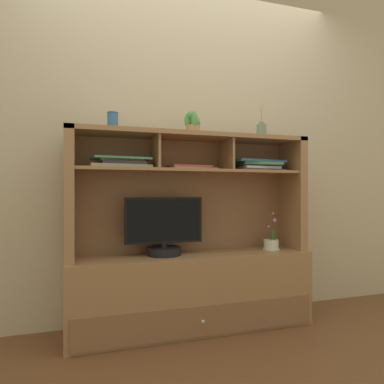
{
  "coord_description": "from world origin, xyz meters",
  "views": [
    {
      "loc": [
        -0.76,
        -2.33,
        0.94
      ],
      "look_at": [
        0.0,
        0.0,
        0.94
      ],
      "focal_mm": 33.05,
      "sensor_mm": 36.0,
      "label": 1
    }
  ],
  "objects_px": {
    "magazine_stack_right": "(259,165)",
    "magazine_stack_left": "(121,163)",
    "tv_monitor": "(164,231)",
    "ceramic_vase": "(113,121)",
    "media_console": "(192,270)",
    "diffuser_bottle": "(261,131)",
    "potted_orchid": "(271,244)",
    "potted_succulent": "(193,123)",
    "magazine_stack_centre": "(190,167)"
  },
  "relations": [
    {
      "from": "tv_monitor",
      "to": "magazine_stack_centre",
      "type": "bearing_deg",
      "value": -6.67
    },
    {
      "from": "magazine_stack_left",
      "to": "magazine_stack_right",
      "type": "bearing_deg",
      "value": 1.09
    },
    {
      "from": "media_console",
      "to": "potted_orchid",
      "type": "relative_size",
      "value": 6.01
    },
    {
      "from": "magazine_stack_centre",
      "to": "diffuser_bottle",
      "type": "distance_m",
      "value": 0.63
    },
    {
      "from": "tv_monitor",
      "to": "potted_orchid",
      "type": "height_order",
      "value": "tv_monitor"
    },
    {
      "from": "media_console",
      "to": "tv_monitor",
      "type": "xyz_separation_m",
      "value": [
        -0.2,
        -0.01,
        0.28
      ]
    },
    {
      "from": "magazine_stack_left",
      "to": "ceramic_vase",
      "type": "bearing_deg",
      "value": 176.76
    },
    {
      "from": "tv_monitor",
      "to": "magazine_stack_centre",
      "type": "height_order",
      "value": "magazine_stack_centre"
    },
    {
      "from": "magazine_stack_centre",
      "to": "ceramic_vase",
      "type": "height_order",
      "value": "ceramic_vase"
    },
    {
      "from": "tv_monitor",
      "to": "magazine_stack_centre",
      "type": "distance_m",
      "value": 0.47
    },
    {
      "from": "tv_monitor",
      "to": "ceramic_vase",
      "type": "distance_m",
      "value": 0.8
    },
    {
      "from": "media_console",
      "to": "magazine_stack_left",
      "type": "distance_m",
      "value": 0.88
    },
    {
      "from": "media_console",
      "to": "potted_succulent",
      "type": "bearing_deg",
      "value": -89.59
    },
    {
      "from": "potted_orchid",
      "to": "magazine_stack_left",
      "type": "relative_size",
      "value": 0.69
    },
    {
      "from": "media_console",
      "to": "potted_succulent",
      "type": "height_order",
      "value": "potted_succulent"
    },
    {
      "from": "magazine_stack_centre",
      "to": "potted_succulent",
      "type": "xyz_separation_m",
      "value": [
        0.02,
        0.0,
        0.31
      ]
    },
    {
      "from": "tv_monitor",
      "to": "diffuser_bottle",
      "type": "height_order",
      "value": "diffuser_bottle"
    },
    {
      "from": "potted_orchid",
      "to": "diffuser_bottle",
      "type": "relative_size",
      "value": 1.11
    },
    {
      "from": "diffuser_bottle",
      "to": "ceramic_vase",
      "type": "bearing_deg",
      "value": -178.75
    },
    {
      "from": "potted_succulent",
      "to": "tv_monitor",
      "type": "bearing_deg",
      "value": 174.61
    },
    {
      "from": "diffuser_bottle",
      "to": "magazine_stack_left",
      "type": "bearing_deg",
      "value": -178.52
    },
    {
      "from": "media_console",
      "to": "ceramic_vase",
      "type": "relative_size",
      "value": 15.05
    },
    {
      "from": "media_console",
      "to": "diffuser_bottle",
      "type": "height_order",
      "value": "diffuser_bottle"
    },
    {
      "from": "tv_monitor",
      "to": "ceramic_vase",
      "type": "bearing_deg",
      "value": -175.93
    },
    {
      "from": "magazine_stack_centre",
      "to": "magazine_stack_right",
      "type": "height_order",
      "value": "magazine_stack_right"
    },
    {
      "from": "diffuser_bottle",
      "to": "ceramic_vase",
      "type": "height_order",
      "value": "diffuser_bottle"
    },
    {
      "from": "potted_succulent",
      "to": "ceramic_vase",
      "type": "xyz_separation_m",
      "value": [
        -0.54,
        -0.01,
        -0.02
      ]
    },
    {
      "from": "tv_monitor",
      "to": "potted_succulent",
      "type": "xyz_separation_m",
      "value": [
        0.2,
        -0.02,
        0.74
      ]
    },
    {
      "from": "tv_monitor",
      "to": "magazine_stack_left",
      "type": "relative_size",
      "value": 1.32
    },
    {
      "from": "tv_monitor",
      "to": "diffuser_bottle",
      "type": "distance_m",
      "value": 1.03
    },
    {
      "from": "ceramic_vase",
      "to": "diffuser_bottle",
      "type": "bearing_deg",
      "value": 1.25
    },
    {
      "from": "potted_orchid",
      "to": "potted_succulent",
      "type": "xyz_separation_m",
      "value": [
        -0.61,
        0.01,
        0.86
      ]
    },
    {
      "from": "magazine_stack_right",
      "to": "potted_orchid",
      "type": "bearing_deg",
      "value": -12.55
    },
    {
      "from": "media_console",
      "to": "ceramic_vase",
      "type": "distance_m",
      "value": 1.14
    },
    {
      "from": "magazine_stack_right",
      "to": "potted_succulent",
      "type": "distance_m",
      "value": 0.59
    },
    {
      "from": "magazine_stack_centre",
      "to": "ceramic_vase",
      "type": "distance_m",
      "value": 0.6
    },
    {
      "from": "magazine_stack_right",
      "to": "magazine_stack_left",
      "type": "bearing_deg",
      "value": -178.91
    },
    {
      "from": "magazine_stack_left",
      "to": "ceramic_vase",
      "type": "relative_size",
      "value": 3.64
    },
    {
      "from": "potted_succulent",
      "to": "ceramic_vase",
      "type": "bearing_deg",
      "value": -179.41
    },
    {
      "from": "potted_orchid",
      "to": "diffuser_bottle",
      "type": "xyz_separation_m",
      "value": [
        -0.07,
        0.03,
        0.84
      ]
    },
    {
      "from": "magazine_stack_centre",
      "to": "media_console",
      "type": "bearing_deg",
      "value": 51.27
    },
    {
      "from": "potted_orchid",
      "to": "potted_succulent",
      "type": "relative_size",
      "value": 1.72
    },
    {
      "from": "media_console",
      "to": "potted_orchid",
      "type": "height_order",
      "value": "media_console"
    },
    {
      "from": "ceramic_vase",
      "to": "magazine_stack_centre",
      "type": "bearing_deg",
      "value": 0.39
    },
    {
      "from": "potted_orchid",
      "to": "ceramic_vase",
      "type": "height_order",
      "value": "ceramic_vase"
    },
    {
      "from": "potted_orchid",
      "to": "magazine_stack_right",
      "type": "xyz_separation_m",
      "value": [
        -0.09,
        0.02,
        0.58
      ]
    },
    {
      "from": "tv_monitor",
      "to": "diffuser_bottle",
      "type": "bearing_deg",
      "value": -0.05
    },
    {
      "from": "potted_orchid",
      "to": "magazine_stack_right",
      "type": "relative_size",
      "value": 0.66
    },
    {
      "from": "potted_orchid",
      "to": "magazine_stack_left",
      "type": "distance_m",
      "value": 1.24
    },
    {
      "from": "potted_orchid",
      "to": "diffuser_bottle",
      "type": "distance_m",
      "value": 0.84
    }
  ]
}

